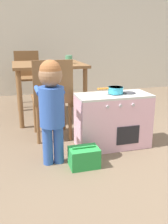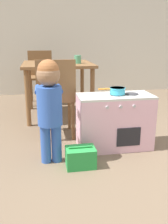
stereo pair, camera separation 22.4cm
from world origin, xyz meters
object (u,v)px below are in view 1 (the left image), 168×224
at_px(play_kitchen, 113,121).
at_px(child_figure, 51,101).
at_px(toy_pot, 115,90).
at_px(cup_on_table, 69,59).
at_px(dining_chair_near, 52,97).
at_px(toy_basket, 84,157).
at_px(dining_chair_far, 28,76).
at_px(dining_table, 48,71).

bearing_deg(play_kitchen, child_figure, -162.27).
xyz_separation_m(toy_pot, cup_on_table, (-0.22, 1.05, 0.21)).
height_order(child_figure, cup_on_table, child_figure).
bearing_deg(dining_chair_near, play_kitchen, -32.87).
relative_size(child_figure, toy_basket, 3.62).
distance_m(dining_chair_far, cup_on_table, 1.07).
bearing_deg(toy_basket, child_figure, 149.93).
xyz_separation_m(dining_chair_near, cup_on_table, (0.34, 0.70, 0.32)).
height_order(toy_pot, child_figure, child_figure).
height_order(toy_pot, toy_basket, toy_pot).
distance_m(child_figure, dining_chair_far, 2.16).
height_order(dining_chair_far, cup_on_table, dining_chair_far).
distance_m(toy_pot, dining_chair_near, 0.67).
relative_size(play_kitchen, dining_chair_near, 0.84).
bearing_deg(cup_on_table, dining_chair_near, -115.97).
xyz_separation_m(toy_pot, dining_chair_far, (-0.70, 1.96, -0.11)).
distance_m(toy_pot, dining_table, 1.27).
bearing_deg(play_kitchen, toy_basket, -139.17).
xyz_separation_m(toy_pot, dining_chair_near, (-0.56, 0.35, -0.11)).
distance_m(dining_chair_near, dining_chair_far, 1.61).
height_order(child_figure, toy_basket, child_figure).
relative_size(play_kitchen, child_figure, 0.80).
relative_size(play_kitchen, dining_table, 0.78).
relative_size(toy_pot, dining_chair_near, 0.30).
height_order(toy_pot, dining_chair_far, dining_chair_far).
bearing_deg(dining_table, cup_on_table, -25.03).
height_order(dining_chair_near, cup_on_table, dining_chair_near).
bearing_deg(dining_table, toy_basket, -87.48).
height_order(toy_pot, dining_chair_near, dining_chair_near).
bearing_deg(dining_chair_far, dining_table, 106.30).
relative_size(toy_basket, dining_chair_far, 0.29).
distance_m(child_figure, dining_table, 1.39).
height_order(play_kitchen, toy_pot, toy_pot).
xyz_separation_m(child_figure, dining_table, (0.17, 1.38, 0.07)).
bearing_deg(toy_pot, dining_table, 112.04).
bearing_deg(cup_on_table, dining_chair_far, 118.29).
xyz_separation_m(dining_chair_near, dining_chair_far, (-0.14, 1.60, 0.00)).
bearing_deg(dining_chair_near, child_figure, -98.90).
bearing_deg(dining_chair_near, toy_basket, -77.64).
bearing_deg(toy_pot, play_kitchen, -178.12).
relative_size(play_kitchen, cup_on_table, 6.86).
xyz_separation_m(dining_table, cup_on_table, (0.26, -0.12, 0.15)).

